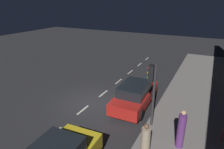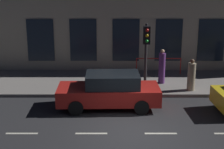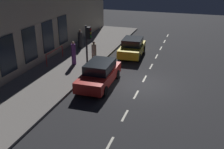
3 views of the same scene
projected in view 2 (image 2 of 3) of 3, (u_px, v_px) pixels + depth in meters
The scene contains 9 objects.
ground_plane at pixel (134, 134), 12.71m from camera, with size 60.00×60.00×0.00m, color #28282B.
sidewalk at pixel (127, 82), 18.70m from camera, with size 4.50×32.00×0.15m.
building_facade at pixel (126, 22), 20.33m from camera, with size 0.65×32.00×6.12m.
lane_centre_line at pixel (161, 133), 12.71m from camera, with size 0.12×27.20×0.01m.
traffic_light at pixel (146, 46), 16.01m from camera, with size 0.48×0.32×3.41m.
parked_car_0 at pixel (110, 91), 15.06m from camera, with size 1.97×4.52×1.58m.
pedestrian_0 at pixel (191, 76), 16.97m from camera, with size 0.54×0.54×1.60m.
pedestrian_1 at pixel (162, 67), 18.08m from camera, with size 0.36×0.36×1.85m.
red_railing at pixel (159, 62), 19.77m from camera, with size 0.05×2.62×0.97m.
Camera 2 is at (-11.62, 0.82, 5.60)m, focal length 54.59 mm.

